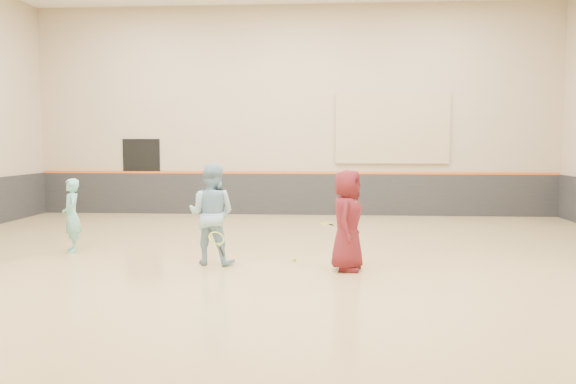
# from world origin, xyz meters

# --- Properties ---
(room) EXTENTS (15.04, 12.04, 6.22)m
(room) POSITION_xyz_m (0.00, 0.00, 0.81)
(room) COLOR tan
(room) RESTS_ON ground
(wainscot_back) EXTENTS (14.90, 0.04, 1.20)m
(wainscot_back) POSITION_xyz_m (0.00, 5.97, 0.60)
(wainscot_back) COLOR #232326
(wainscot_back) RESTS_ON floor
(accent_stripe) EXTENTS (14.90, 0.03, 0.06)m
(accent_stripe) POSITION_xyz_m (0.00, 5.96, 1.22)
(accent_stripe) COLOR #D85914
(accent_stripe) RESTS_ON wall_back
(acoustic_panel) EXTENTS (3.20, 0.08, 2.00)m
(acoustic_panel) POSITION_xyz_m (2.80, 5.95, 2.50)
(acoustic_panel) COLOR tan
(acoustic_panel) RESTS_ON wall_back
(doorway) EXTENTS (1.10, 0.05, 2.20)m
(doorway) POSITION_xyz_m (-4.50, 5.98, 1.10)
(doorway) COLOR black
(doorway) RESTS_ON floor
(girl) EXTENTS (0.55, 0.61, 1.40)m
(girl) POSITION_xyz_m (-3.92, 0.12, 0.70)
(girl) COLOR #72C5BC
(girl) RESTS_ON floor
(instructor) EXTENTS (0.94, 0.79, 1.73)m
(instructor) POSITION_xyz_m (-1.03, -0.76, 0.86)
(instructor) COLOR #89B9D4
(instructor) RESTS_ON floor
(young_man) EXTENTS (0.67, 0.89, 1.65)m
(young_man) POSITION_xyz_m (1.28, -1.10, 0.82)
(young_man) COLOR maroon
(young_man) RESTS_ON floor
(held_racket) EXTENTS (0.46, 0.46, 0.45)m
(held_racket) POSITION_xyz_m (-0.88, -1.14, 0.51)
(held_racket) COLOR #CCDB30
(held_racket) RESTS_ON instructor
(spare_racket) EXTENTS (0.63, 0.63, 0.03)m
(spare_racket) POSITION_xyz_m (0.93, 4.17, 0.02)
(spare_racket) COLOR yellow
(spare_racket) RESTS_ON floor
(ball_under_racket) EXTENTS (0.07, 0.07, 0.07)m
(ball_under_racket) POSITION_xyz_m (0.38, -0.46, 0.03)
(ball_under_racket) COLOR #D2DE33
(ball_under_racket) RESTS_ON floor
(ball_in_hand) EXTENTS (0.07, 0.07, 0.07)m
(ball_in_hand) POSITION_xyz_m (1.39, -1.23, 1.12)
(ball_in_hand) COLOR #B9D230
(ball_in_hand) RESTS_ON young_man
(ball_beside_spare) EXTENTS (0.07, 0.07, 0.07)m
(ball_beside_spare) POSITION_xyz_m (-1.45, 2.25, 0.03)
(ball_beside_spare) COLOR gold
(ball_beside_spare) RESTS_ON floor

